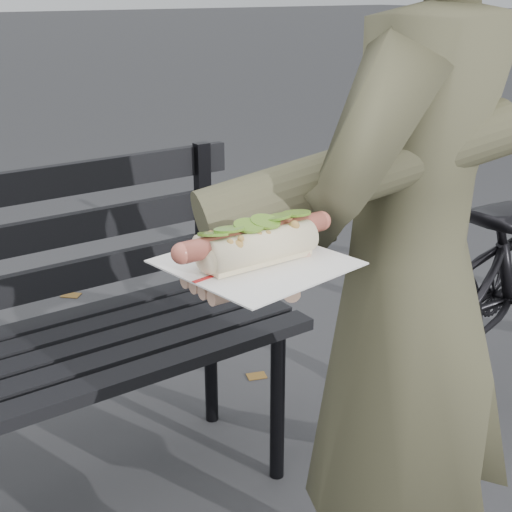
{
  "coord_description": "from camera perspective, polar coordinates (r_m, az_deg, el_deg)",
  "views": [
    {
      "loc": [
        -0.34,
        -0.62,
        1.28
      ],
      "look_at": [
        0.12,
        0.02,
        0.98
      ],
      "focal_mm": 50.0,
      "sensor_mm": 36.0,
      "label": 1
    }
  ],
  "objects": [
    {
      "name": "held_hotdog",
      "position": [
        1.01,
        6.64,
        5.22
      ],
      "size": [
        0.63,
        0.32,
        0.2
      ],
      "color": "#4F4D35"
    },
    {
      "name": "person",
      "position": [
        1.25,
        11.95,
        -3.11
      ],
      "size": [
        0.66,
        0.54,
        1.58
      ],
      "primitive_type": "imported",
      "rotation": [
        0.0,
        0.0,
        3.46
      ],
      "color": "#4F4D35",
      "rests_on": "ground"
    }
  ]
}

